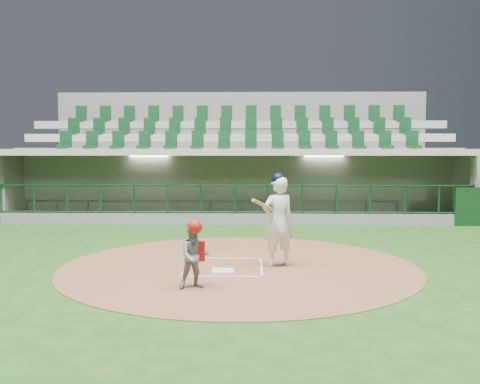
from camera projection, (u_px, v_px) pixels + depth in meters
name	position (u px, v px, depth m)	size (l,w,h in m)	color
ground	(225.00, 264.00, 11.06)	(120.00, 120.00, 0.00)	#1E4614
dirt_circle	(239.00, 266.00, 10.85)	(7.20, 7.20, 0.01)	brown
home_plate	(223.00, 271.00, 10.36)	(0.43, 0.43, 0.02)	white
batter_box_chalk	(224.00, 266.00, 10.76)	(1.55, 1.80, 0.01)	silver
dugout_structure	(238.00, 190.00, 18.79)	(16.40, 3.70, 3.00)	slate
seating_deck	(239.00, 173.00, 21.82)	(17.00, 6.72, 5.15)	gray
batter	(278.00, 220.00, 10.75)	(0.93, 0.97, 1.89)	white
catcher	(195.00, 254.00, 9.04)	(0.64, 0.57, 1.18)	gray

